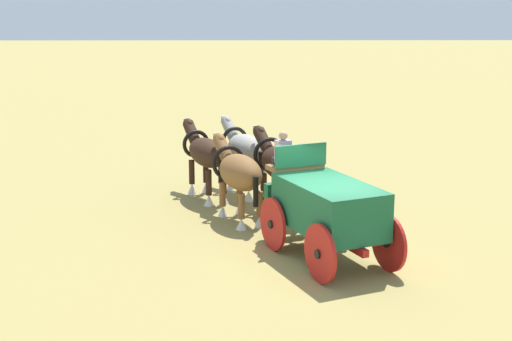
% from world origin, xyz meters
% --- Properties ---
extents(ground_plane, '(220.00, 220.00, 0.00)m').
position_xyz_m(ground_plane, '(0.00, 0.00, 0.00)').
color(ground_plane, '#9E8C4C').
extents(show_wagon, '(5.77, 3.21, 2.79)m').
position_xyz_m(show_wagon, '(0.12, 0.06, 1.24)').
color(show_wagon, '#195B38').
rests_on(show_wagon, ground).
extents(draft_horse_rear_near, '(2.87, 1.70, 2.20)m').
position_xyz_m(draft_horse_rear_near, '(3.22, 2.11, 1.33)').
color(draft_horse_rear_near, brown).
rests_on(draft_horse_rear_near, ground).
extents(draft_horse_rear_off, '(3.01, 1.76, 2.32)m').
position_xyz_m(draft_horse_rear_off, '(3.74, 0.91, 1.44)').
color(draft_horse_rear_off, '#331E14').
rests_on(draft_horse_rear_off, ground).
extents(draft_horse_lead_near, '(3.05, 1.74, 2.25)m').
position_xyz_m(draft_horse_lead_near, '(5.62, 3.15, 1.38)').
color(draft_horse_lead_near, '#331E14').
rests_on(draft_horse_lead_near, ground).
extents(draft_horse_lead_off, '(3.00, 1.72, 2.26)m').
position_xyz_m(draft_horse_lead_off, '(6.14, 1.95, 1.39)').
color(draft_horse_lead_off, '#9E998E').
rests_on(draft_horse_lead_off, ground).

